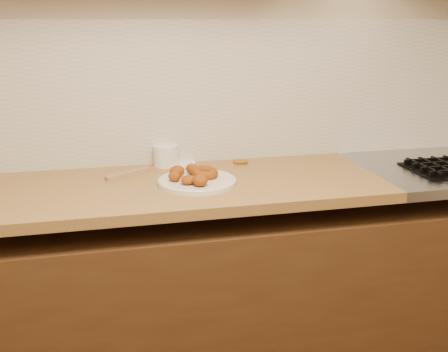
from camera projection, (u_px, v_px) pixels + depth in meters
The scene contains 11 objects.
wall_back at pixel (232, 56), 2.23m from camera, with size 4.00×0.02×2.70m, color #BDAB8D.
base_cabinet at pixel (249, 293), 2.22m from camera, with size 3.60×0.60×0.77m, color #4A2F17.
butcher_block at pixel (81, 194), 1.93m from camera, with size 2.30×0.62×0.04m, color olive.
backsplash at pixel (233, 92), 2.26m from camera, with size 3.60×0.02×0.60m, color beige.
donut_plate at pixel (197, 182), 1.99m from camera, with size 0.30×0.30×0.02m, color beige.
ring_donut at pixel (205, 173), 2.01m from camera, with size 0.10×0.10×0.04m, color #783907.
fried_dough_chunks at pixel (187, 175), 1.96m from camera, with size 0.14×0.22×0.04m.
plastic_tub at pixel (166, 156), 2.22m from camera, with size 0.11×0.11×0.09m, color silver.
tub_lid at pixel (180, 163), 2.26m from camera, with size 0.14×0.14×0.01m, color silver.
brass_jar_lid at pixel (240, 162), 2.27m from camera, with size 0.07×0.07×0.01m, color #AE7823.
wooden_utensil at pixel (128, 174), 2.09m from camera, with size 0.20×0.02×0.02m, color #976F4E.
Camera 1 is at (-0.55, -0.21, 1.50)m, focal length 42.00 mm.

